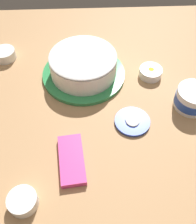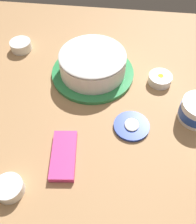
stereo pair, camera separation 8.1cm
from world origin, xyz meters
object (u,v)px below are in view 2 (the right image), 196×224
(frosting_tub_lid, at_px, (132,126))
(candy_box_lower, at_px, (64,155))
(sprinkle_bowl_yellow, at_px, (160,79))
(sprinkle_bowl_green, at_px, (21,45))
(frosted_cake, at_px, (93,64))
(sprinkle_bowl_pink, at_px, (9,188))

(frosting_tub_lid, height_order, candy_box_lower, candy_box_lower)
(sprinkle_bowl_yellow, distance_m, candy_box_lower, 0.44)
(sprinkle_bowl_green, relative_size, sprinkle_bowl_yellow, 1.01)
(frosted_cake, distance_m, frosting_tub_lid, 0.27)
(sprinkle_bowl_pink, height_order, sprinkle_bowl_yellow, sprinkle_bowl_pink)
(frosting_tub_lid, bearing_deg, sprinkle_bowl_green, -126.00)
(sprinkle_bowl_pink, relative_size, sprinkle_bowl_yellow, 0.93)
(frosted_cake, xyz_separation_m, sprinkle_bowl_yellow, (0.01, 0.24, -0.03))
(sprinkle_bowl_yellow, height_order, candy_box_lower, sprinkle_bowl_yellow)
(sprinkle_bowl_green, xyz_separation_m, candy_box_lower, (0.46, 0.27, -0.01))
(sprinkle_bowl_yellow, bearing_deg, sprinkle_bowl_pink, -41.57)
(frosted_cake, xyz_separation_m, frosting_tub_lid, (0.22, 0.15, -0.04))
(frosted_cake, distance_m, candy_box_lower, 0.36)
(frosting_tub_lid, height_order, sprinkle_bowl_yellow, sprinkle_bowl_yellow)
(frosting_tub_lid, bearing_deg, candy_box_lower, -55.76)
(sprinkle_bowl_pink, bearing_deg, sprinkle_bowl_yellow, 138.43)
(frosted_cake, bearing_deg, candy_box_lower, -6.18)
(sprinkle_bowl_green, distance_m, sprinkle_bowl_pink, 0.60)
(sprinkle_bowl_pink, height_order, candy_box_lower, sprinkle_bowl_pink)
(frosted_cake, xyz_separation_m, candy_box_lower, (0.35, -0.04, -0.04))
(frosting_tub_lid, xyz_separation_m, candy_box_lower, (0.13, -0.19, 0.00))
(frosting_tub_lid, height_order, sprinkle_bowl_pink, sprinkle_bowl_pink)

